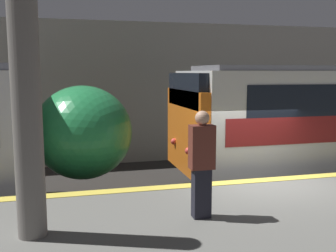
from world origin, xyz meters
TOP-DOWN VIEW (x-y plane):
  - ground_plane at (0.00, 0.00)m, footprint 120.00×120.00m
  - platform at (0.00, -2.46)m, footprint 40.00×4.92m
  - station_rear_barrier at (0.00, 6.90)m, footprint 50.00×0.15m
  - support_pillar_near at (-4.64, -1.95)m, footprint 0.40×0.40m
  - person_waiting at (-2.08, -1.87)m, footprint 0.38×0.24m

SIDE VIEW (x-z plane):
  - ground_plane at x=0.00m, z-range 0.00..0.00m
  - platform at x=0.00m, z-range 0.00..1.08m
  - person_waiting at x=-2.08m, z-range 1.13..2.84m
  - station_rear_barrier at x=0.00m, z-range 0.00..5.21m
  - support_pillar_near at x=-4.64m, z-range 1.08..4.33m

